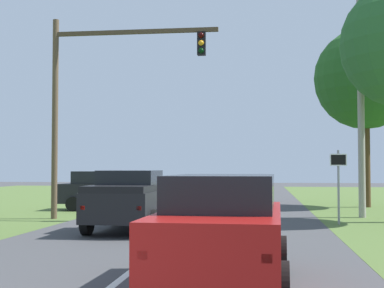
{
  "coord_description": "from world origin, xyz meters",
  "views": [
    {
      "loc": [
        2.58,
        -4.61,
        2.05
      ],
      "look_at": [
        -0.3,
        17.96,
        3.01
      ],
      "focal_mm": 51.77,
      "sensor_mm": 36.0,
      "label": 1
    }
  ],
  "objects_px": {
    "crossing_suv_far": "(105,190)",
    "utility_pole_right": "(361,101)",
    "pickup_truck_lead": "(131,200)",
    "red_suv_near": "(222,228)",
    "traffic_light": "(95,88)",
    "extra_tree_1": "(366,79)",
    "keep_moving_sign": "(338,177)"
  },
  "relations": [
    {
      "from": "crossing_suv_far",
      "to": "utility_pole_right",
      "type": "distance_m",
      "value": 12.41
    },
    {
      "from": "crossing_suv_far",
      "to": "utility_pole_right",
      "type": "relative_size",
      "value": 0.45
    },
    {
      "from": "pickup_truck_lead",
      "to": "crossing_suv_far",
      "type": "xyz_separation_m",
      "value": [
        -3.25,
        8.2,
        -0.02
      ]
    },
    {
      "from": "crossing_suv_far",
      "to": "pickup_truck_lead",
      "type": "bearing_deg",
      "value": -68.39
    },
    {
      "from": "utility_pole_right",
      "to": "pickup_truck_lead",
      "type": "bearing_deg",
      "value": -145.44
    },
    {
      "from": "red_suv_near",
      "to": "pickup_truck_lead",
      "type": "xyz_separation_m",
      "value": [
        -3.56,
        8.06,
        -0.02
      ]
    },
    {
      "from": "pickup_truck_lead",
      "to": "crossing_suv_far",
      "type": "bearing_deg",
      "value": 111.61
    },
    {
      "from": "traffic_light",
      "to": "utility_pole_right",
      "type": "xyz_separation_m",
      "value": [
        10.66,
        2.12,
        -0.43
      ]
    },
    {
      "from": "red_suv_near",
      "to": "extra_tree_1",
      "type": "distance_m",
      "value": 21.49
    },
    {
      "from": "traffic_light",
      "to": "extra_tree_1",
      "type": "xyz_separation_m",
      "value": [
        11.96,
        8.19,
        1.44
      ]
    },
    {
      "from": "utility_pole_right",
      "to": "extra_tree_1",
      "type": "distance_m",
      "value": 6.49
    },
    {
      "from": "traffic_light",
      "to": "keep_moving_sign",
      "type": "bearing_deg",
      "value": -4.92
    },
    {
      "from": "red_suv_near",
      "to": "extra_tree_1",
      "type": "bearing_deg",
      "value": 73.1
    },
    {
      "from": "pickup_truck_lead",
      "to": "extra_tree_1",
      "type": "height_order",
      "value": "extra_tree_1"
    },
    {
      "from": "utility_pole_right",
      "to": "keep_moving_sign",
      "type": "bearing_deg",
      "value": -114.37
    },
    {
      "from": "pickup_truck_lead",
      "to": "keep_moving_sign",
      "type": "xyz_separation_m",
      "value": [
        6.97,
        2.79,
        0.71
      ]
    },
    {
      "from": "traffic_light",
      "to": "crossing_suv_far",
      "type": "bearing_deg",
      "value": 100.88
    },
    {
      "from": "pickup_truck_lead",
      "to": "keep_moving_sign",
      "type": "relative_size",
      "value": 1.85
    },
    {
      "from": "extra_tree_1",
      "to": "crossing_suv_far",
      "type": "bearing_deg",
      "value": -164.39
    },
    {
      "from": "utility_pole_right",
      "to": "extra_tree_1",
      "type": "xyz_separation_m",
      "value": [
        1.3,
        6.08,
        1.87
      ]
    },
    {
      "from": "keep_moving_sign",
      "to": "crossing_suv_far",
      "type": "distance_m",
      "value": 11.58
    },
    {
      "from": "pickup_truck_lead",
      "to": "extra_tree_1",
      "type": "bearing_deg",
      "value": 50.86
    },
    {
      "from": "traffic_light",
      "to": "extra_tree_1",
      "type": "relative_size",
      "value": 0.86
    },
    {
      "from": "keep_moving_sign",
      "to": "traffic_light",
      "type": "bearing_deg",
      "value": 175.08
    },
    {
      "from": "red_suv_near",
      "to": "traffic_light",
      "type": "bearing_deg",
      "value": 116.96
    },
    {
      "from": "keep_moving_sign",
      "to": "utility_pole_right",
      "type": "xyz_separation_m",
      "value": [
        1.32,
        2.92,
        3.08
      ]
    },
    {
      "from": "keep_moving_sign",
      "to": "extra_tree_1",
      "type": "relative_size",
      "value": 0.29
    },
    {
      "from": "keep_moving_sign",
      "to": "red_suv_near",
      "type": "bearing_deg",
      "value": -107.44
    },
    {
      "from": "traffic_light",
      "to": "crossing_suv_far",
      "type": "relative_size",
      "value": 1.87
    },
    {
      "from": "pickup_truck_lead",
      "to": "extra_tree_1",
      "type": "relative_size",
      "value": 0.53
    },
    {
      "from": "crossing_suv_far",
      "to": "utility_pole_right",
      "type": "height_order",
      "value": "utility_pole_right"
    },
    {
      "from": "crossing_suv_far",
      "to": "keep_moving_sign",
      "type": "bearing_deg",
      "value": -27.89
    }
  ]
}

